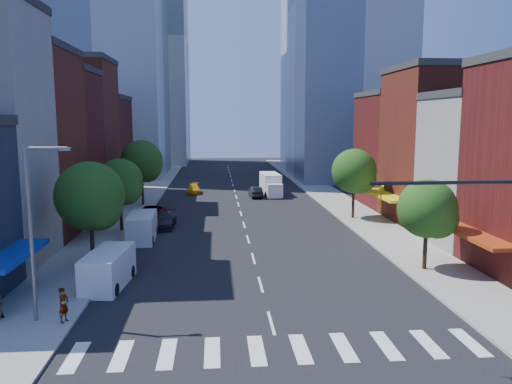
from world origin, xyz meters
TOP-DOWN VIEW (x-y plane):
  - ground at (0.00, 0.00)m, footprint 220.00×220.00m
  - sidewalk_left at (-12.50, 40.00)m, footprint 5.00×120.00m
  - sidewalk_right at (12.50, 40.00)m, footprint 5.00×120.00m
  - crosswalk at (0.00, -3.00)m, footprint 19.00×3.00m
  - bldg_left_2 at (-21.00, 20.50)m, footprint 12.00×9.00m
  - bldg_left_3 at (-21.00, 29.00)m, footprint 12.00×8.00m
  - bldg_left_4 at (-21.00, 37.50)m, footprint 12.00×9.00m
  - bldg_left_5 at (-21.00, 47.00)m, footprint 12.00×10.00m
  - bldg_right_1 at (21.00, 15.00)m, footprint 12.00×8.00m
  - bldg_right_2 at (21.00, 24.00)m, footprint 12.00×10.00m
  - bldg_right_3 at (21.00, 34.00)m, footprint 12.00×10.00m
  - tower_ne at (20.00, 62.00)m, footprint 18.00×20.00m
  - tower_far_w at (-18.00, 95.00)m, footprint 18.00×18.00m
  - streetlight at (-11.81, 1.00)m, footprint 2.25×0.25m
  - tree_left_near at (-11.35, 10.92)m, footprint 4.80×4.80m
  - tree_left_mid at (-11.35, 21.92)m, footprint 4.20×4.20m
  - tree_left_far at (-11.35, 35.92)m, footprint 5.00×5.00m
  - tree_right_near at (11.65, 7.92)m, footprint 4.00×4.00m
  - tree_right_far at (11.65, 25.92)m, footprint 4.60×4.60m
  - parked_car_front at (-9.50, 7.13)m, footprint 2.15×4.59m
  - parked_car_second at (-9.50, 9.12)m, footprint 2.12×4.68m
  - parked_car_third at (-9.50, 26.75)m, footprint 3.03×5.52m
  - parked_car_rear at (-7.73, 23.56)m, footprint 2.15×4.98m
  - cargo_van_near at (-9.51, 6.43)m, footprint 2.64×5.45m
  - cargo_van_far at (-9.11, 18.33)m, footprint 2.34×5.46m
  - taxi at (-5.87, 45.81)m, footprint 1.97×4.45m
  - traffic_car_oncoming at (2.56, 41.47)m, footprint 1.77×4.39m
  - traffic_car_far at (7.77, 62.06)m, footprint 2.02×4.09m
  - box_truck at (4.82, 43.35)m, footprint 2.56×7.43m
  - pedestrian_near at (-10.50, 0.68)m, footprint 0.65×0.77m

SIDE VIEW (x-z plane):
  - ground at x=0.00m, z-range 0.00..0.00m
  - crosswalk at x=0.00m, z-range 0.00..0.01m
  - sidewalk_left at x=-12.50m, z-range 0.00..0.15m
  - sidewalk_right at x=12.50m, z-range 0.00..0.15m
  - taxi at x=-5.87m, z-range 0.00..1.27m
  - traffic_car_far at x=7.77m, z-range 0.00..1.34m
  - traffic_car_oncoming at x=2.56m, z-range 0.00..1.42m
  - parked_car_rear at x=-7.73m, z-range 0.00..1.43m
  - parked_car_third at x=-9.50m, z-range 0.00..1.47m
  - parked_car_second at x=-9.50m, z-range 0.00..1.49m
  - parked_car_front at x=-9.50m, z-range 0.00..1.52m
  - pedestrian_near at x=-10.50m, z-range 0.15..1.93m
  - cargo_van_near at x=-9.51m, z-range -0.01..2.23m
  - cargo_van_far at x=-9.11m, z-range -0.01..2.29m
  - box_truck at x=4.82m, z-range -0.08..2.87m
  - tree_right_near at x=11.65m, z-range 1.09..7.29m
  - tree_left_mid at x=-11.35m, z-range 1.20..7.85m
  - tree_right_far at x=11.65m, z-range 1.26..8.46m
  - tree_left_near at x=-11.35m, z-range 1.22..8.52m
  - tree_left_far at x=-11.35m, z-range 1.33..9.08m
  - streetlight at x=-11.81m, z-range 0.78..9.78m
  - bldg_right_1 at x=21.00m, z-range 0.00..12.00m
  - bldg_left_5 at x=-21.00m, z-range 0.00..13.00m
  - bldg_right_3 at x=21.00m, z-range 0.00..13.00m
  - bldg_left_3 at x=-21.00m, z-range 0.00..15.00m
  - bldg_right_2 at x=21.00m, z-range 0.00..15.00m
  - bldg_left_2 at x=-21.00m, z-range 0.00..16.00m
  - bldg_left_4 at x=-21.00m, z-range 0.00..17.00m
  - tower_far_w at x=-18.00m, z-range 0.00..56.00m
  - tower_ne at x=20.00m, z-range 0.00..60.00m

